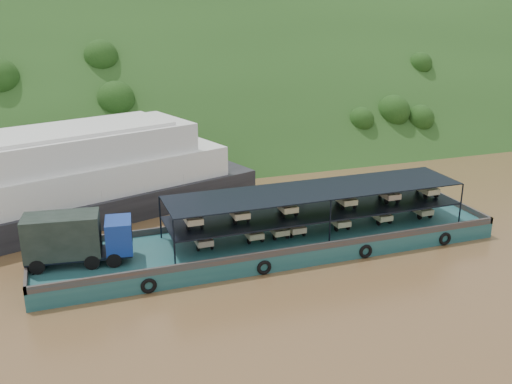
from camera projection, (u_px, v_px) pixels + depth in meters
name	position (u px, v px, depth m)	size (l,w,h in m)	color
ground	(292.00, 238.00, 45.74)	(160.00, 160.00, 0.00)	brown
hillside	(189.00, 140.00, 77.89)	(140.00, 28.00, 28.00)	#1E3A15
cargo_barge	(255.00, 239.00, 42.65)	(35.03, 7.18, 4.75)	#144346
passenger_ferry	(36.00, 185.00, 47.75)	(40.03, 21.36, 7.88)	black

